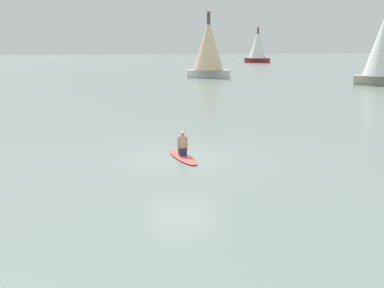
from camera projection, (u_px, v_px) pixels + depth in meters
name	position (u px, v px, depth m)	size (l,w,h in m)	color
ground_plane	(181.00, 158.00, 16.89)	(400.00, 400.00, 0.00)	slate
surfboard	(183.00, 156.00, 16.93)	(2.72, 0.63, 0.09)	#D84C3F
person_paddler	(182.00, 144.00, 16.84)	(0.32, 0.40, 0.92)	navy
sailboat_distant	(208.00, 47.00, 58.26)	(4.68, 5.79, 8.33)	silver
sailboat_near_right	(258.00, 46.00, 109.25)	(6.01, 6.01, 8.39)	maroon
sailboat_center_horizon	(384.00, 47.00, 47.07)	(5.33, 5.43, 8.40)	#B2A893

